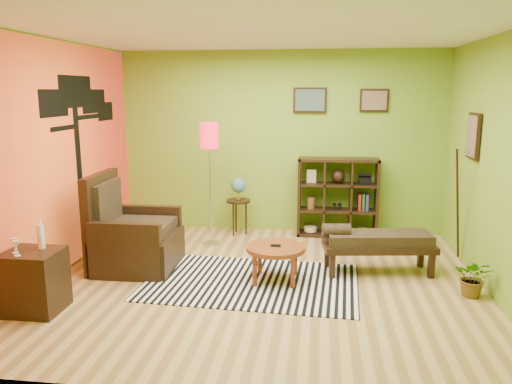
# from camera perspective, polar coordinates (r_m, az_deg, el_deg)

# --- Properties ---
(ground) EXTENTS (5.00, 5.00, 0.00)m
(ground) POSITION_cam_1_polar(r_m,az_deg,el_deg) (5.93, 0.87, -10.21)
(ground) COLOR tan
(ground) RESTS_ON ground
(room_shell) EXTENTS (5.04, 4.54, 2.82)m
(room_shell) POSITION_cam_1_polar(r_m,az_deg,el_deg) (5.54, -0.02, 7.45)
(room_shell) COLOR olive
(room_shell) RESTS_ON ground
(zebra_rug) EXTENTS (2.53, 1.70, 0.01)m
(zebra_rug) POSITION_cam_1_polar(r_m,az_deg,el_deg) (5.91, -0.53, -10.21)
(zebra_rug) COLOR white
(zebra_rug) RESTS_ON ground
(coffee_table) EXTENTS (0.69, 0.69, 0.44)m
(coffee_table) POSITION_cam_1_polar(r_m,az_deg,el_deg) (5.84, 2.26, -6.76)
(coffee_table) COLOR brown
(coffee_table) RESTS_ON ground
(armchair) EXTENTS (1.00, 1.01, 1.20)m
(armchair) POSITION_cam_1_polar(r_m,az_deg,el_deg) (6.47, -14.07, -5.27)
(armchair) COLOR black
(armchair) RESTS_ON ground
(side_cabinet) EXTENTS (0.53, 0.49, 0.95)m
(side_cabinet) POSITION_cam_1_polar(r_m,az_deg,el_deg) (5.55, -24.00, -9.25)
(side_cabinet) COLOR black
(side_cabinet) RESTS_ON ground
(floor_lamp) EXTENTS (0.27, 0.27, 1.76)m
(floor_lamp) POSITION_cam_1_polar(r_m,az_deg,el_deg) (7.00, -5.35, 5.18)
(floor_lamp) COLOR silver
(floor_lamp) RESTS_ON ground
(globe_table) EXTENTS (0.37, 0.37, 0.89)m
(globe_table) POSITION_cam_1_polar(r_m,az_deg,el_deg) (7.63, -2.04, 0.04)
(globe_table) COLOR black
(globe_table) RESTS_ON ground
(cube_shelf) EXTENTS (1.20, 0.35, 1.20)m
(cube_shelf) POSITION_cam_1_polar(r_m,az_deg,el_deg) (7.67, 9.39, -0.62)
(cube_shelf) COLOR black
(cube_shelf) RESTS_ON ground
(bench) EXTENTS (1.39, 0.66, 0.62)m
(bench) POSITION_cam_1_polar(r_m,az_deg,el_deg) (6.25, 13.51, -5.53)
(bench) COLOR black
(bench) RESTS_ON ground
(potted_plant) EXTENTS (0.53, 0.55, 0.33)m
(potted_plant) POSITION_cam_1_polar(r_m,az_deg,el_deg) (5.96, 23.61, -9.38)
(potted_plant) COLOR #26661E
(potted_plant) RESTS_ON ground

